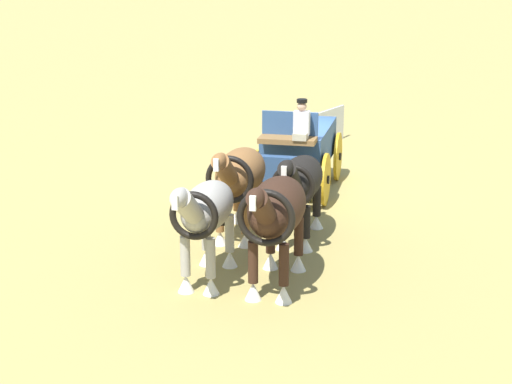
% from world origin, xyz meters
% --- Properties ---
extents(ground_plane, '(220.00, 220.00, 0.00)m').
position_xyz_m(ground_plane, '(0.00, 0.00, 0.00)').
color(ground_plane, '#9E8C4C').
extents(show_wagon, '(5.76, 3.14, 2.66)m').
position_xyz_m(show_wagon, '(0.14, 0.07, 1.15)').
color(show_wagon, '#2D4C7A').
rests_on(show_wagon, ground).
extents(draft_horse_rear_near, '(3.03, 1.71, 2.14)m').
position_xyz_m(draft_horse_rear_near, '(3.26, 2.08, 1.28)').
color(draft_horse_rear_near, black).
rests_on(draft_horse_rear_near, ground).
extents(draft_horse_rear_off, '(3.05, 1.76, 2.21)m').
position_xyz_m(draft_horse_rear_off, '(3.75, 0.88, 1.34)').
color(draft_horse_rear_off, brown).
rests_on(draft_horse_rear_off, ground).
extents(draft_horse_lead_near, '(3.11, 1.79, 2.34)m').
position_xyz_m(draft_horse_lead_near, '(5.63, 3.09, 1.46)').
color(draft_horse_lead_near, '#331E14').
rests_on(draft_horse_lead_near, ground).
extents(draft_horse_lead_off, '(2.89, 1.64, 2.23)m').
position_xyz_m(draft_horse_lead_off, '(6.16, 1.90, 1.36)').
color(draft_horse_lead_off, '#9E998E').
rests_on(draft_horse_lead_off, ground).
extents(sponsor_banner, '(3.20, 0.18, 1.10)m').
position_xyz_m(sponsor_banner, '(-4.18, -1.98, 0.55)').
color(sponsor_banner, silver).
rests_on(sponsor_banner, ground).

